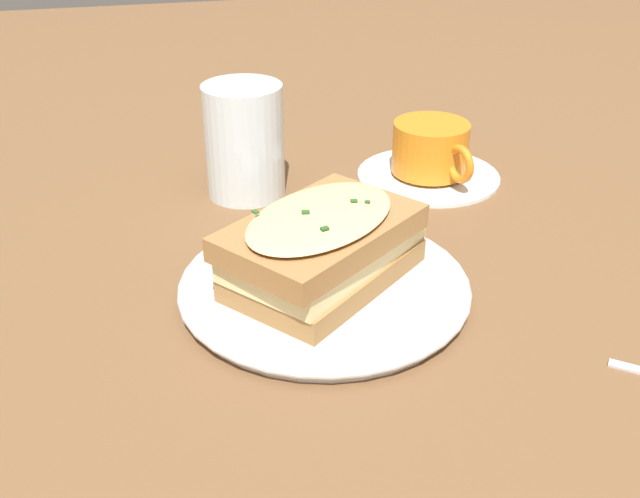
% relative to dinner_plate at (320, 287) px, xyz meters
% --- Properties ---
extents(ground_plane, '(2.40, 2.40, 0.00)m').
position_rel_dinner_plate_xyz_m(ground_plane, '(0.01, 0.00, -0.01)').
color(ground_plane, brown).
extents(dinner_plate, '(0.23, 0.23, 0.02)m').
position_rel_dinner_plate_xyz_m(dinner_plate, '(0.00, 0.00, 0.00)').
color(dinner_plate, white).
rests_on(dinner_plate, ground_plane).
extents(sandwich, '(0.17, 0.18, 0.07)m').
position_rel_dinner_plate_xyz_m(sandwich, '(0.00, -0.00, 0.04)').
color(sandwich, '#A37542').
rests_on(sandwich, dinner_plate).
extents(teacup_with_saucer, '(0.15, 0.15, 0.06)m').
position_rel_dinner_plate_xyz_m(teacup_with_saucer, '(-0.20, 0.17, 0.02)').
color(teacup_with_saucer, white).
rests_on(teacup_with_saucer, ground_plane).
extents(water_glass, '(0.08, 0.08, 0.11)m').
position_rel_dinner_plate_xyz_m(water_glass, '(-0.21, -0.03, 0.05)').
color(water_glass, silver).
rests_on(water_glass, ground_plane).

